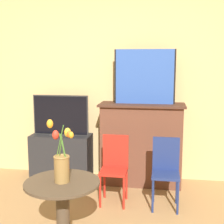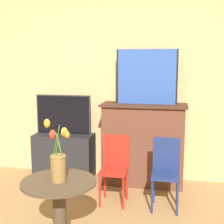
% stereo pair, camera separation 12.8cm
% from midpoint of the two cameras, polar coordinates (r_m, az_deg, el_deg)
% --- Properties ---
extents(wall_back, '(8.00, 0.06, 2.70)m').
position_cam_midpoint_polar(wall_back, '(4.17, 1.80, 6.40)').
color(wall_back, tan).
rests_on(wall_back, ground).
extents(fireplace_mantel, '(1.06, 0.46, 1.03)m').
position_cam_midpoint_polar(fireplace_mantel, '(4.01, 6.69, -5.65)').
color(fireplace_mantel, brown).
rests_on(fireplace_mantel, ground).
extents(painting, '(0.75, 0.03, 0.67)m').
position_cam_midpoint_polar(painting, '(3.88, 7.30, 6.41)').
color(painting, black).
rests_on(painting, fireplace_mantel).
extents(tv_stand, '(0.79, 0.36, 0.59)m').
position_cam_midpoint_polar(tv_stand, '(4.30, -7.88, -7.91)').
color(tv_stand, '#232326').
rests_on(tv_stand, ground).
extents(tv_monitor, '(0.74, 0.12, 0.53)m').
position_cam_midpoint_polar(tv_monitor, '(4.18, -8.02, -0.62)').
color(tv_monitor, '#2D2D2D').
rests_on(tv_monitor, tv_stand).
extents(chair_red, '(0.29, 0.29, 0.75)m').
position_cam_midpoint_polar(chair_red, '(3.49, 1.57, -9.59)').
color(chair_red, red).
rests_on(chair_red, ground).
extents(chair_blue, '(0.29, 0.29, 0.75)m').
position_cam_midpoint_polar(chair_blue, '(3.42, 10.89, -10.14)').
color(chair_blue, navy).
rests_on(chair_blue, ground).
extents(side_table, '(0.63, 0.63, 0.57)m').
position_cam_midpoint_polar(side_table, '(2.75, -8.25, -16.31)').
color(side_table, '#4C3D2D').
rests_on(side_table, ground).
extents(vase_tulips, '(0.25, 0.17, 0.51)m').
position_cam_midpoint_polar(vase_tulips, '(2.62, -8.44, -8.70)').
color(vase_tulips, olive).
rests_on(vase_tulips, side_table).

